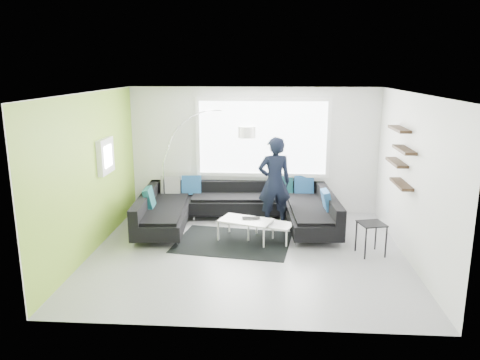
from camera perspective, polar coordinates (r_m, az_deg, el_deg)
name	(u,v)px	position (r m, az deg, el deg)	size (l,w,h in m)	color
ground	(248,252)	(8.43, 0.93, -8.81)	(5.50, 5.50, 0.00)	gray
room_shell	(251,150)	(8.12, 1.32, 3.64)	(5.54, 5.04, 2.82)	silver
sectional_sofa	(237,210)	(9.57, -0.35, -3.68)	(4.07, 2.69, 0.84)	black
rug	(233,242)	(8.88, -0.84, -7.56)	(2.10, 1.53, 0.01)	black
coffee_table	(258,230)	(8.92, 2.25, -6.12)	(1.24, 0.72, 0.41)	white
arc_lamp	(163,164)	(10.38, -9.34, 1.99)	(2.18, 0.91, 2.31)	silver
side_table	(371,239)	(8.56, 15.65, -6.91)	(0.42, 0.42, 0.58)	black
person	(274,182)	(9.51, 4.21, -0.29)	(0.77, 0.60, 1.87)	black
laptop	(251,219)	(8.87, 1.37, -4.77)	(0.36, 0.25, 0.03)	black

